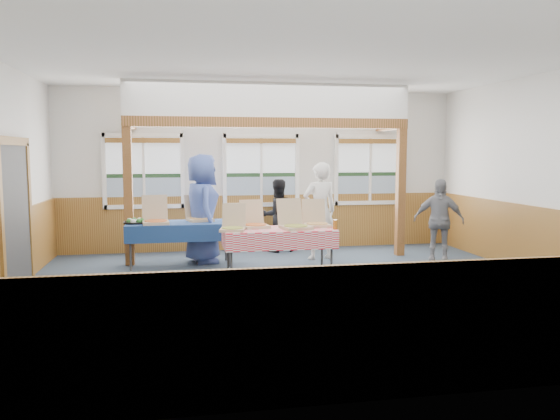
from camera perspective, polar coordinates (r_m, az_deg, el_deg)
The scene contains 29 objects.
floor at distance 7.85m, azimuth 1.83°, elevation -8.41°, with size 8.00×8.00×0.00m, color #273240.
ceiling at distance 7.70m, azimuth 1.91°, elevation 15.31°, with size 8.00×8.00×0.00m, color white.
wall_back at distance 11.05m, azimuth -2.01°, elevation 4.17°, with size 8.00×8.00×0.00m, color silver.
wall_front at distance 4.26m, azimuth 11.96°, elevation 1.11°, with size 8.00×8.00×0.00m, color silver.
wall_right at distance 9.32m, azimuth 26.69°, elevation 3.19°, with size 8.00×8.00×0.00m, color silver.
wainscot_back at distance 11.11m, azimuth -1.98°, elevation -1.26°, with size 7.98×0.05×1.10m, color brown.
wainscot_front at distance 4.50m, azimuth 11.54°, elevation -12.31°, with size 7.98×0.05×1.10m, color brown.
wainscot_right at distance 9.41m, azimuth 26.27°, elevation -3.20°, with size 0.05×6.98×1.10m, color brown.
cased_opening at distance 8.70m, azimuth -25.98°, elevation -0.57°, with size 0.06×1.30×2.10m, color #373737.
window_left at distance 10.91m, azimuth -14.05°, elevation 4.38°, with size 1.56×0.10×1.46m.
window_mid at distance 11.01m, azimuth -1.98°, elevation 4.57°, with size 1.56×0.10×1.46m.
window_right at distance 11.57m, azimuth 9.39°, elevation 4.56°, with size 1.56×0.10×1.46m.
post_left at distance 9.80m, azimuth -15.57°, elevation 1.37°, with size 0.15×0.15×2.40m, color #533812.
post_right at distance 10.59m, azimuth 12.49°, elevation 1.78°, with size 0.15×0.15×2.40m, color #533812.
cross_beam at distance 9.88m, azimuth -1.00°, elevation 9.12°, with size 5.15×0.18×0.18m, color #533812.
table_left at distance 9.58m, azimuth -10.41°, elevation -1.62°, with size 1.88×0.99×0.76m.
table_right at distance 8.66m, azimuth -0.12°, elevation -2.34°, with size 1.91×1.39×0.76m.
pizza_box_a at distance 9.47m, azimuth -12.87°, elevation -0.99°, with size 0.48×0.56×0.47m.
pizza_box_b at distance 9.73m, azimuth -8.43°, elevation -0.73°, with size 0.53×0.59×0.45m.
pizza_box_c at distance 8.44m, azimuth -4.96°, elevation -1.73°, with size 0.45×0.52×0.40m.
pizza_box_d at distance 8.77m, azimuth -2.64°, elevation -1.41°, with size 0.46×0.54×0.43m.
pizza_box_e at distance 8.61m, azimuth 1.55°, elevation -1.52°, with size 0.52×0.59×0.46m.
pizza_box_f at distance 8.92m, azimuth 3.83°, elevation -1.29°, with size 0.39×0.48×0.43m.
veggie_tray at distance 9.60m, azimuth -14.90°, elevation -1.17°, with size 0.39×0.39×0.09m.
drink_glass at distance 8.59m, azimuth 5.77°, elevation -1.52°, with size 0.07×0.07×0.15m, color #9E5A1A.
woman_white at distance 10.02m, azimuth 4.18°, elevation -0.11°, with size 0.65×0.43×1.78m, color silver.
woman_black at distance 10.77m, azimuth -0.29°, elevation -0.58°, with size 0.70×0.54×1.44m, color black.
man_blue at distance 9.78m, azimuth -8.12°, elevation 0.15°, with size 0.94×0.61×1.93m, color #3E539B.
person_grey at distance 10.18m, azimuth 16.25°, elevation -1.05°, with size 0.87×0.36×1.49m, color gray.
Camera 1 is at (-1.62, -7.43, 1.95)m, focal length 35.00 mm.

